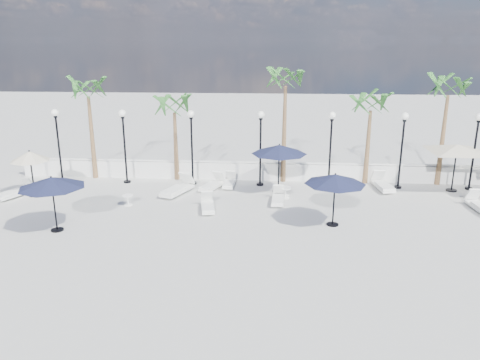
# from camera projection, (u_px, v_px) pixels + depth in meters

# --- Properties ---
(ground) EXTENTS (100.00, 100.00, 0.00)m
(ground) POSITION_uv_depth(u_px,v_px,m) (255.00, 235.00, 17.97)
(ground) COLOR #A8A8A3
(ground) RESTS_ON ground
(balustrade) EXTENTS (26.00, 0.30, 1.01)m
(balustrade) POSITION_uv_depth(u_px,v_px,m) (261.00, 171.00, 25.01)
(balustrade) COLOR silver
(balustrade) RESTS_ON ground
(lamppost_0) EXTENTS (0.36, 0.36, 3.84)m
(lamppost_0) POSITION_uv_depth(u_px,v_px,m) (58.00, 135.00, 24.15)
(lamppost_0) COLOR black
(lamppost_0) RESTS_ON ground
(lamppost_1) EXTENTS (0.36, 0.36, 3.84)m
(lamppost_1) POSITION_uv_depth(u_px,v_px,m) (124.00, 136.00, 23.93)
(lamppost_1) COLOR black
(lamppost_1) RESTS_ON ground
(lamppost_2) EXTENTS (0.36, 0.36, 3.84)m
(lamppost_2) POSITION_uv_depth(u_px,v_px,m) (192.00, 137.00, 23.70)
(lamppost_2) COLOR black
(lamppost_2) RESTS_ON ground
(lamppost_3) EXTENTS (0.36, 0.36, 3.84)m
(lamppost_3) POSITION_uv_depth(u_px,v_px,m) (261.00, 138.00, 23.47)
(lamppost_3) COLOR black
(lamppost_3) RESTS_ON ground
(lamppost_4) EXTENTS (0.36, 0.36, 3.84)m
(lamppost_4) POSITION_uv_depth(u_px,v_px,m) (331.00, 139.00, 23.24)
(lamppost_4) COLOR black
(lamppost_4) RESTS_ON ground
(lamppost_5) EXTENTS (0.36, 0.36, 3.84)m
(lamppost_5) POSITION_uv_depth(u_px,v_px,m) (403.00, 140.00, 23.02)
(lamppost_5) COLOR black
(lamppost_5) RESTS_ON ground
(lamppost_6) EXTENTS (0.36, 0.36, 3.84)m
(lamppost_6) POSITION_uv_depth(u_px,v_px,m) (476.00, 141.00, 22.79)
(lamppost_6) COLOR black
(lamppost_6) RESTS_ON ground
(palm_0) EXTENTS (2.60, 2.60, 5.50)m
(palm_0) POSITION_uv_depth(u_px,v_px,m) (88.00, 94.00, 24.23)
(palm_0) COLOR brown
(palm_0) RESTS_ON ground
(palm_1) EXTENTS (2.60, 2.60, 4.70)m
(palm_1) POSITION_uv_depth(u_px,v_px,m) (174.00, 110.00, 24.17)
(palm_1) COLOR brown
(palm_1) RESTS_ON ground
(palm_2) EXTENTS (2.60, 2.60, 6.10)m
(palm_2) POSITION_uv_depth(u_px,v_px,m) (286.00, 84.00, 23.40)
(palm_2) COLOR brown
(palm_2) RESTS_ON ground
(palm_3) EXTENTS (2.60, 2.60, 4.90)m
(palm_3) POSITION_uv_depth(u_px,v_px,m) (371.00, 108.00, 23.46)
(palm_3) COLOR brown
(palm_3) RESTS_ON ground
(palm_4) EXTENTS (2.60, 2.60, 5.70)m
(palm_4) POSITION_uv_depth(u_px,v_px,m) (448.00, 93.00, 23.00)
(palm_4) COLOR brown
(palm_4) RESTS_ON ground
(lounger_0) EXTENTS (1.37, 2.04, 0.73)m
(lounger_0) POSITION_uv_depth(u_px,v_px,m) (15.00, 192.00, 22.33)
(lounger_0) COLOR silver
(lounger_0) RESTS_ON ground
(lounger_1) EXTENTS (1.47, 2.27, 0.81)m
(lounger_1) POSITION_uv_depth(u_px,v_px,m) (178.00, 189.00, 22.73)
(lounger_1) COLOR silver
(lounger_1) RESTS_ON ground
(lounger_2) EXTENTS (0.61, 1.68, 0.62)m
(lounger_2) POSITION_uv_depth(u_px,v_px,m) (229.00, 182.00, 23.96)
(lounger_2) COLOR silver
(lounger_2) RESTS_ON ground
(lounger_3) EXTENTS (1.23, 1.94, 0.69)m
(lounger_3) POSITION_uv_depth(u_px,v_px,m) (212.00, 185.00, 23.51)
(lounger_3) COLOR silver
(lounger_3) RESTS_ON ground
(lounger_4) EXTENTS (0.85, 1.78, 0.64)m
(lounger_4) POSITION_uv_depth(u_px,v_px,m) (208.00, 206.00, 20.58)
(lounger_4) COLOR silver
(lounger_4) RESTS_ON ground
(lounger_5) EXTENTS (0.62, 1.71, 0.63)m
(lounger_5) POSITION_uv_depth(u_px,v_px,m) (278.00, 198.00, 21.53)
(lounger_5) COLOR silver
(lounger_5) RESTS_ON ground
(lounger_6) EXTENTS (0.89, 2.06, 0.75)m
(lounger_6) POSITION_uv_depth(u_px,v_px,m) (383.00, 185.00, 23.45)
(lounger_6) COLOR silver
(lounger_6) RESTS_ON ground
(side_table_0) EXTENTS (0.49, 0.49, 0.48)m
(side_table_0) POSITION_uv_depth(u_px,v_px,m) (128.00, 199.00, 21.18)
(side_table_0) COLOR silver
(side_table_0) RESTS_ON ground
(side_table_1) EXTENTS (0.45, 0.45, 0.43)m
(side_table_1) POSITION_uv_depth(u_px,v_px,m) (286.00, 190.00, 22.52)
(side_table_1) COLOR silver
(side_table_1) RESTS_ON ground
(side_table_2) EXTENTS (0.51, 0.51, 0.50)m
(side_table_2) POSITION_uv_depth(u_px,v_px,m) (285.00, 192.00, 22.12)
(side_table_2) COLOR silver
(side_table_2) RESTS_ON ground
(parasol_navy_left) EXTENTS (2.54, 2.54, 2.24)m
(parasol_navy_left) POSITION_uv_depth(u_px,v_px,m) (52.00, 183.00, 17.86)
(parasol_navy_left) COLOR black
(parasol_navy_left) RESTS_ON ground
(parasol_navy_mid) EXTENTS (2.71, 2.71, 2.43)m
(parasol_navy_mid) POSITION_uv_depth(u_px,v_px,m) (279.00, 150.00, 22.54)
(parasol_navy_mid) COLOR black
(parasol_navy_mid) RESTS_ON ground
(parasol_navy_right) EXTENTS (2.45, 2.45, 2.20)m
(parasol_navy_right) POSITION_uv_depth(u_px,v_px,m) (335.00, 180.00, 18.43)
(parasol_navy_right) COLOR black
(parasol_navy_right) RESTS_ON ground
(parasol_cream_sq_a) EXTENTS (5.16, 5.16, 2.53)m
(parasol_cream_sq_a) POSITION_uv_depth(u_px,v_px,m) (458.00, 145.00, 22.60)
(parasol_cream_sq_a) COLOR black
(parasol_cream_sq_a) RESTS_ON ground
(parasol_cream_small) EXTENTS (1.83, 1.83, 2.25)m
(parasol_cream_small) POSITION_uv_depth(u_px,v_px,m) (30.00, 157.00, 22.03)
(parasol_cream_small) COLOR black
(parasol_cream_small) RESTS_ON ground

